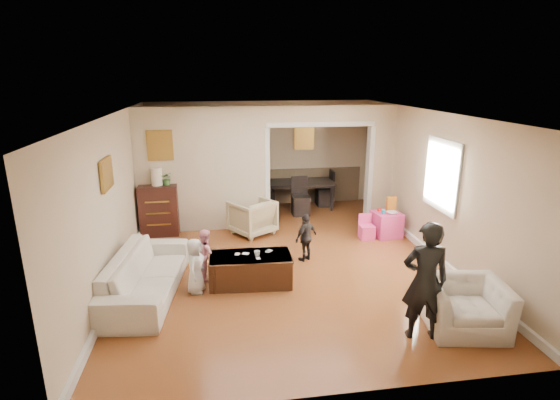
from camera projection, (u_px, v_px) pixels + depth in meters
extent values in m
plane|color=#9B5428|center=(282.00, 259.00, 7.81)|extent=(7.00, 7.00, 0.00)
cube|color=#C8B192|center=(203.00, 170.00, 8.96)|extent=(2.75, 0.18, 2.60)
cube|color=#C8B192|center=(380.00, 164.00, 9.51)|extent=(0.55, 0.18, 2.60)
cube|color=#C8B192|center=(321.00, 114.00, 9.00)|extent=(2.22, 0.18, 0.35)
cube|color=white|center=(442.00, 175.00, 7.39)|extent=(0.03, 0.95, 1.10)
cube|color=brown|center=(160.00, 145.00, 8.59)|extent=(0.45, 0.03, 0.55)
cube|color=brown|center=(107.00, 174.00, 6.35)|extent=(0.03, 0.55, 0.40)
cube|color=brown|center=(304.00, 137.00, 10.76)|extent=(0.45, 0.03, 0.55)
imported|color=white|center=(146.00, 274.00, 6.45)|extent=(1.14, 2.35, 0.66)
imported|color=#C6B289|center=(252.00, 217.00, 8.94)|extent=(1.09, 1.10, 0.73)
imported|color=white|center=(465.00, 306.00, 5.58)|extent=(1.12, 1.02, 0.64)
cube|color=#351410|center=(159.00, 210.00, 8.86)|extent=(0.77, 0.43, 1.06)
cylinder|color=#F3E3C6|center=(157.00, 177.00, 8.67)|extent=(0.22, 0.22, 0.36)
imported|color=#436B2F|center=(167.00, 178.00, 8.71)|extent=(0.24, 0.21, 0.27)
cube|color=#3D2213|center=(251.00, 269.00, 6.82)|extent=(1.32, 0.73, 0.48)
imported|color=beige|center=(257.00, 254.00, 6.71)|extent=(0.10, 0.10, 0.09)
cube|color=#DC3984|center=(386.00, 224.00, 8.85)|extent=(0.58, 0.58, 0.50)
cube|color=yellow|center=(391.00, 204.00, 8.85)|extent=(0.21, 0.09, 0.30)
cylinder|color=#29B2CE|center=(383.00, 212.00, 8.71)|extent=(0.08, 0.08, 0.08)
cube|color=red|center=(379.00, 210.00, 8.87)|extent=(0.10, 0.09, 0.05)
imported|color=white|center=(392.00, 213.00, 8.67)|extent=(0.23, 0.23, 0.05)
imported|color=black|center=(295.00, 194.00, 10.80)|extent=(2.00, 1.25, 0.67)
imported|color=black|center=(425.00, 281.00, 5.28)|extent=(0.62, 0.46, 1.55)
imported|color=silver|center=(195.00, 266.00, 6.51)|extent=(0.37, 0.47, 0.86)
imported|color=pink|center=(206.00, 254.00, 6.96)|extent=(0.42, 0.48, 0.84)
imported|color=black|center=(306.00, 237.00, 7.63)|extent=(0.54, 0.47, 0.87)
cube|color=white|center=(268.00, 251.00, 6.90)|extent=(0.09, 0.10, 0.00)
cube|color=white|center=(258.00, 258.00, 6.65)|extent=(0.07, 0.09, 0.00)
cube|color=white|center=(246.00, 254.00, 6.83)|extent=(0.13, 0.12, 0.00)
cube|color=white|center=(269.00, 251.00, 6.93)|extent=(0.13, 0.13, 0.00)
cube|color=white|center=(237.00, 254.00, 6.81)|extent=(0.09, 0.10, 0.00)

